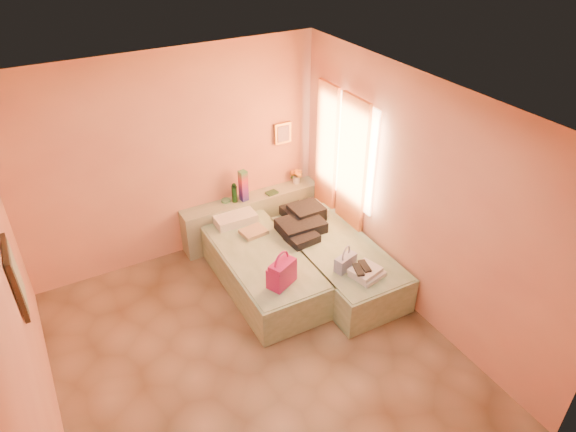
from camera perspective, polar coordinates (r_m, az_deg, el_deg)
name	(u,v)px	position (r m, az deg, el deg)	size (l,w,h in m)	color
ground	(257,355)	(5.83, -3.52, -15.18)	(4.50, 4.50, 0.00)	#A08160
room_walls	(244,186)	(5.18, -4.90, 3.29)	(4.02, 4.51, 2.81)	#FAB085
headboard_ledge	(252,216)	(7.40, -4.00, -0.04)	(2.05, 0.30, 0.65)	#96A083
bed_left	(262,268)	(6.54, -2.93, -5.82)	(0.90, 2.00, 0.50)	#A9C39D
bed_right	(337,262)	(6.67, 5.41, -5.11)	(0.90, 2.00, 0.50)	#A9C39D
water_bottle	(234,193)	(7.07, -5.97, 2.54)	(0.08, 0.08, 0.27)	#153C1A
rainbow_box	(243,186)	(7.06, -4.98, 3.36)	(0.10, 0.10, 0.45)	#B51660
small_dish	(226,201)	(7.15, -6.91, 1.70)	(0.13, 0.13, 0.03)	#559C68
green_book	(272,193)	(7.29, -1.82, 2.60)	(0.16, 0.12, 0.03)	#274A2B
flower_vase	(296,175)	(7.52, 0.95, 4.60)	(0.20, 0.20, 0.25)	silver
magenta_handbag	(282,273)	(5.82, -0.71, -6.32)	(0.34, 0.19, 0.32)	#B51660
khaki_garment	(253,232)	(6.72, -3.86, -1.76)	(0.32, 0.25, 0.05)	tan
clothes_pile	(304,223)	(6.75, 1.83, -0.82)	(0.64, 0.64, 0.19)	black
blue_handbag	(345,263)	(6.11, 6.40, -5.16)	(0.28, 0.12, 0.18)	#40599A
towel_stack	(367,272)	(6.07, 8.82, -6.20)	(0.35, 0.30, 0.10)	silver
sandal_pair	(362,268)	(6.02, 8.23, -5.76)	(0.17, 0.22, 0.02)	black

